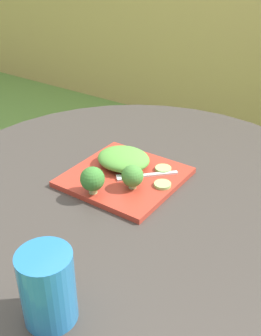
% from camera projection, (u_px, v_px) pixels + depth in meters
% --- Properties ---
extents(patio_table, '(1.06, 1.06, 0.74)m').
position_uv_depth(patio_table, '(136.00, 252.00, 1.12)').
color(patio_table, '#38332D').
rests_on(patio_table, ground_plane).
extents(salad_plate, '(0.26, 0.26, 0.01)m').
position_uv_depth(salad_plate, '(124.00, 177.00, 1.02)').
color(salad_plate, '#AD3323').
rests_on(salad_plate, patio_table).
extents(drinking_glass, '(0.09, 0.09, 0.13)m').
position_uv_depth(drinking_glass, '(48.00, 290.00, 0.63)').
color(drinking_glass, '#236BA8').
rests_on(drinking_glass, patio_table).
extents(fork, '(0.12, 0.12, 0.00)m').
position_uv_depth(fork, '(141.00, 176.00, 1.01)').
color(fork, silver).
rests_on(fork, salad_plate).
extents(lettuce_mound, '(0.14, 0.12, 0.04)m').
position_uv_depth(lettuce_mound, '(124.00, 159.00, 1.04)').
color(lettuce_mound, '#519338').
rests_on(lettuce_mound, salad_plate).
extents(broccoli_floret_0, '(0.05, 0.05, 0.06)m').
position_uv_depth(broccoli_floret_0, '(132.00, 176.00, 0.95)').
color(broccoli_floret_0, '#99B770').
rests_on(broccoli_floret_0, salad_plate).
extents(broccoli_floret_1, '(0.06, 0.06, 0.07)m').
position_uv_depth(broccoli_floret_1, '(92.00, 179.00, 0.93)').
color(broccoli_floret_1, '#99B770').
rests_on(broccoli_floret_1, salad_plate).
extents(cucumber_slice_0, '(0.04, 0.04, 0.01)m').
position_uv_depth(cucumber_slice_0, '(163.00, 185.00, 0.97)').
color(cucumber_slice_0, '#8EB766').
rests_on(cucumber_slice_0, salad_plate).
extents(cucumber_slice_1, '(0.04, 0.04, 0.01)m').
position_uv_depth(cucumber_slice_1, '(163.00, 169.00, 1.03)').
color(cucumber_slice_1, '#8EB766').
rests_on(cucumber_slice_1, salad_plate).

